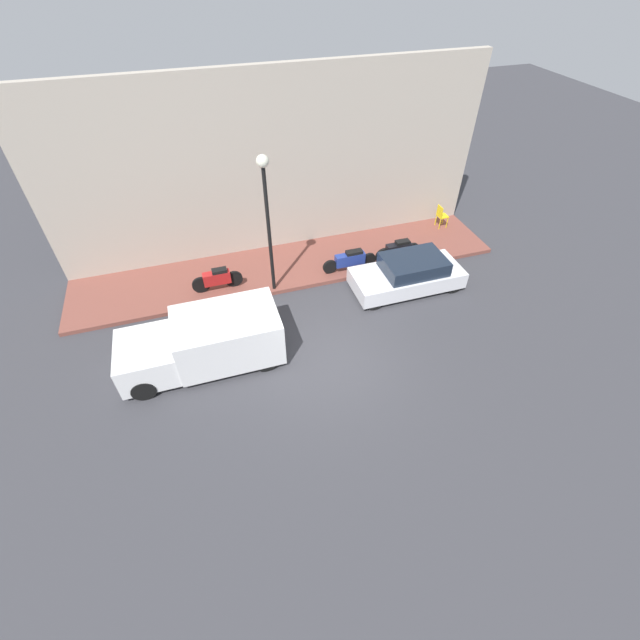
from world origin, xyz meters
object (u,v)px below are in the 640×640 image
parked_car (408,274)px  delivery_van (204,342)px  streetlamp (266,202)px  cafe_chair (441,215)px  motorcycle_blue (350,260)px  motorcycle_red (217,279)px  motorcycle_black (398,250)px

parked_car → delivery_van: (-1.46, 7.27, 0.24)m
streetlamp → cafe_chair: (2.00, -7.71, -2.76)m
delivery_van → cafe_chair: (4.67, -10.36, -0.13)m
streetlamp → motorcycle_blue: bearing=-85.0°
parked_car → cafe_chair: 4.46m
motorcycle_red → motorcycle_black: (-0.31, -6.80, 0.02)m
delivery_van → motorcycle_black: 8.12m
motorcycle_blue → streetlamp: (-0.26, 2.97, 2.90)m
delivery_van → motorcycle_red: size_ratio=2.60×
parked_car → motorcycle_blue: bearing=48.1°
delivery_van → motorcycle_red: (3.23, -0.78, -0.24)m
motorcycle_black → delivery_van: bearing=111.1°
delivery_van → motorcycle_blue: size_ratio=2.20×
parked_car → motorcycle_black: 1.49m
streetlamp → cafe_chair: size_ratio=4.98×
motorcycle_red → motorcycle_blue: 4.86m
motorcycle_blue → cafe_chair: cafe_chair is taller
cafe_chair → motorcycle_blue: bearing=110.1°
parked_car → motorcycle_blue: parked_car is taller
delivery_van → motorcycle_blue: (2.93, -5.63, -0.26)m
delivery_van → cafe_chair: delivery_van is taller
motorcycle_red → streetlamp: bearing=-106.6°
parked_car → motorcycle_black: (1.46, -0.30, 0.02)m
cafe_chair → motorcycle_red: bearing=98.5°
streetlamp → delivery_van: bearing=135.2°
motorcycle_blue → streetlamp: 4.16m
motorcycle_blue → delivery_van: bearing=117.5°
motorcycle_blue → motorcycle_black: (-0.02, -1.95, 0.04)m
streetlamp → cafe_chair: bearing=-75.5°
motorcycle_blue → motorcycle_black: size_ratio=1.13×
delivery_van → streetlamp: 4.60m
parked_car → motorcycle_red: size_ratio=2.22×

